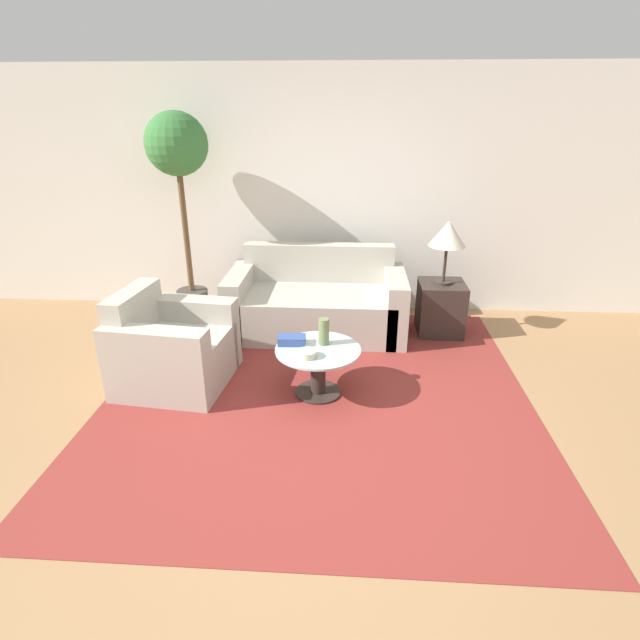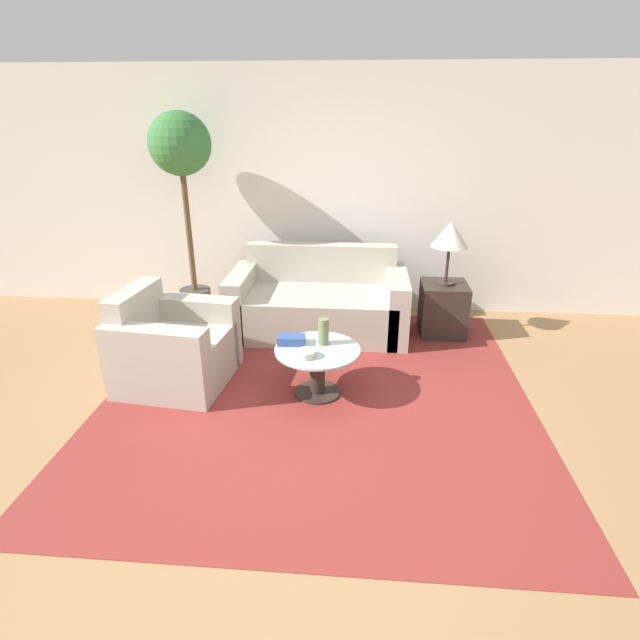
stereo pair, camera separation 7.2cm
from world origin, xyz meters
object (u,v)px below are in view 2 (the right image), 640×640
Objects in this scene: vase at (323,331)px; potted_plant at (182,168)px; armchair at (170,349)px; table_lamp at (450,236)px; sofa_main at (319,303)px; book_stack at (291,340)px; bowl at (306,354)px; coffee_table at (317,365)px.

potted_plant is at bearing 136.95° from vase.
armchair is 2.81m from table_lamp.
table_lamp is at bearing -4.78° from potted_plant.
sofa_main is at bearing -38.29° from armchair.
potted_plant is 9.55× the size of book_stack.
table_lamp is 1.74m from vase.
armchair is 4.26× the size of book_stack.
potted_plant is at bearing 175.22° from table_lamp.
armchair is 6.45× the size of bowl.
table_lamp is at bearing -0.68° from sofa_main.
armchair is 1.27m from coffee_table.
potted_plant is 2.26m from book_stack.
potted_plant reaches higher than vase.
armchair reaches higher than book_stack.
table_lamp is 2.87× the size of vase.
table_lamp is (1.18, 1.30, 0.77)m from coffee_table.
vase is 0.27m from book_stack.
table_lamp is (2.44, 1.17, 0.74)m from armchair.
potted_plant is at bearing 15.50° from armchair.
sofa_main is 1.48m from table_lamp.
potted_plant is 2.49m from bowl.
coffee_table is 0.29m from book_stack.
table_lamp reaches higher than armchair.
vase is at bearing -43.05° from potted_plant.
vase is 0.28m from bowl.
bowl is at bearing -116.46° from coffee_table.
vase is (-1.14, -1.21, -0.51)m from table_lamp.
potted_plant is 2.37m from vase.
sofa_main is 1.94m from potted_plant.
sofa_main reaches higher than vase.
armchair is at bearing 174.29° from book_stack.
sofa_main is 1.47m from bowl.
bowl is at bearing -130.83° from table_lamp.
sofa_main is at bearing 94.22° from coffee_table.
coffee_table is 0.24m from bowl.
sofa_main is at bearing 96.44° from vase.
table_lamp is at bearing -58.19° from armchair.
table_lamp reaches higher than sofa_main.
book_stack is at bearing 123.31° from bowl.
sofa_main is 12.05× the size of bowl.
sofa_main is at bearing 81.66° from book_stack.
bowl is at bearing -49.64° from potted_plant.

